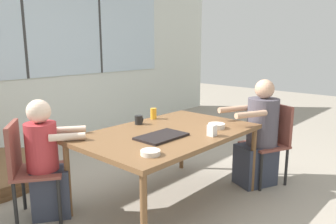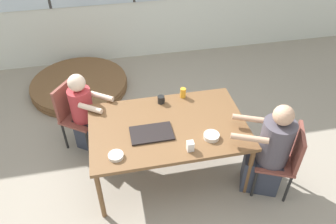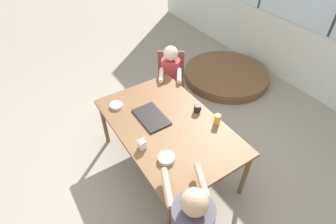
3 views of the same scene
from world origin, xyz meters
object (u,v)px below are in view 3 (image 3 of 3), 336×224
Objects in this scene: juice_glass at (217,119)px; folded_table_stack at (226,75)px; coffee_mug at (197,108)px; bowl_white_shallow at (116,106)px; bowl_cereal at (166,158)px; person_woman_green_shirt at (170,83)px; chair_for_woman_green_shirt at (171,75)px; milk_carton_small at (142,145)px.

folded_table_stack is (-1.29, 1.44, -0.69)m from juice_glass.
coffee_mug reaches higher than bowl_white_shallow.
coffee_mug reaches higher than folded_table_stack.
bowl_white_shallow is at bearing -175.80° from bowl_cereal.
coffee_mug is (0.88, -0.22, 0.27)m from person_woman_green_shirt.
chair_for_woman_green_shirt reaches higher than milk_carton_small.
chair_for_woman_green_shirt reaches higher than juice_glass.
chair_for_woman_green_shirt is at bearing 162.79° from coffee_mug.
bowl_cereal is at bearing -56.90° from folded_table_stack.
bowl_white_shallow is (-0.57, -0.73, -0.03)m from coffee_mug.
bowl_cereal is (1.40, -0.98, 0.22)m from chair_for_woman_green_shirt.
milk_carton_small reaches higher than bowl_cereal.
milk_carton_small is at bearing -79.92° from coffee_mug.
bowl_white_shallow is (-0.71, 0.05, -0.03)m from milk_carton_small.
chair_for_woman_green_shirt is 1.16m from bowl_white_shallow.
bowl_white_shallow reaches higher than folded_table_stack.
person_woman_green_shirt reaches higher than folded_table_stack.
coffee_mug is at bearing 110.81° from person_woman_green_shirt.
bowl_white_shallow is at bearing 57.74° from chair_for_woman_green_shirt.
chair_for_woman_green_shirt is 1.26m from folded_table_stack.
milk_carton_small is at bearing -98.96° from juice_glass.
chair_for_woman_green_shirt is 9.59× the size of coffee_mug.
coffee_mug is at bearing 107.67° from chair_for_woman_green_shirt.
juice_glass is 0.08× the size of folded_table_stack.
coffee_mug is 0.79m from milk_carton_small.
milk_carton_small reaches higher than coffee_mug.
chair_for_woman_green_shirt is at bearing 136.40° from milk_carton_small.
person_woman_green_shirt is at bearing -83.62° from folded_table_stack.
person_woman_green_shirt is 1.19m from juice_glass.
folded_table_stack is (-0.45, 2.23, -0.65)m from bowl_white_shallow.
bowl_cereal is (1.26, -0.88, 0.25)m from person_woman_green_shirt.
juice_glass reaches higher than bowl_white_shallow.
person_woman_green_shirt is at bearing 145.08° from bowl_cereal.
bowl_cereal is at bearing 25.18° from milk_carton_small.
milk_carton_small is (1.01, -1.00, 0.27)m from person_woman_green_shirt.
chair_for_woman_green_shirt is 1.72m from bowl_cereal.
milk_carton_small is at bearing -63.05° from folded_table_stack.
chair_for_woman_green_shirt is at bearing -89.56° from folded_table_stack.
person_woman_green_shirt is at bearing 171.97° from juice_glass.
juice_glass is 1.16× the size of milk_carton_small.
coffee_mug is (1.01, -0.31, 0.24)m from chair_for_woman_green_shirt.
milk_carton_small is 0.63× the size of bowl_cereal.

